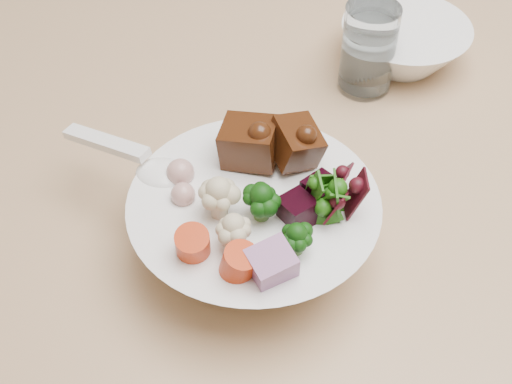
{
  "coord_description": "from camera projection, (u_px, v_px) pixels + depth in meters",
  "views": [
    {
      "loc": [
        -0.43,
        -0.71,
        1.35
      ],
      "look_at": [
        -0.53,
        -0.25,
        0.85
      ],
      "focal_mm": 50.0,
      "sensor_mm": 36.0,
      "label": 1
    }
  ],
  "objects": [
    {
      "name": "food_bowl",
      "position": [
        256.0,
        221.0,
        0.69
      ],
      "size": [
        0.24,
        0.24,
        0.13
      ],
      "color": "white",
      "rests_on": "dining_table"
    },
    {
      "name": "side_bowl",
      "position": [
        404.0,
        44.0,
        0.92
      ],
      "size": [
        0.16,
        0.16,
        0.05
      ],
      "primitive_type": null,
      "color": "white",
      "rests_on": "dining_table"
    },
    {
      "name": "chair_far",
      "position": [
        364.0,
        23.0,
        1.46
      ],
      "size": [
        0.49,
        0.49,
        0.92
      ],
      "rotation": [
        0.0,
        0.0,
        0.17
      ],
      "color": "tan",
      "rests_on": "ground"
    },
    {
      "name": "water_glass",
      "position": [
        368.0,
        52.0,
        0.86
      ],
      "size": [
        0.07,
        0.07,
        0.11
      ],
      "color": "silver",
      "rests_on": "dining_table"
    },
    {
      "name": "soup_spoon",
      "position": [
        148.0,
        166.0,
        0.7
      ],
      "size": [
        0.15,
        0.08,
        0.03
      ],
      "rotation": [
        0.0,
        0.0,
        -0.33
      ],
      "color": "white",
      "rests_on": "food_bowl"
    }
  ]
}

